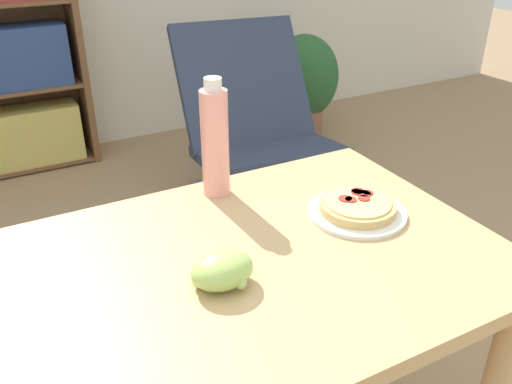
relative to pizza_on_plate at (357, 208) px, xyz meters
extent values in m
cube|color=tan|center=(-0.45, -0.04, -0.03)|extent=(1.32, 0.70, 0.03)
cylinder|color=tan|center=(0.15, 0.25, -0.41)|extent=(0.06, 0.06, 0.73)
cylinder|color=white|center=(0.00, 0.00, -0.01)|extent=(0.22, 0.22, 0.01)
cylinder|color=#DBB26B|center=(0.00, 0.00, 0.01)|extent=(0.17, 0.17, 0.02)
cylinder|color=#EACC7A|center=(0.00, 0.00, 0.02)|extent=(0.15, 0.15, 0.00)
cylinder|color=#A83328|center=(0.02, 0.00, 0.02)|extent=(0.03, 0.03, 0.00)
cylinder|color=#A83328|center=(0.03, 0.02, 0.02)|extent=(0.03, 0.03, 0.00)
cylinder|color=#A83328|center=(-0.02, 0.02, 0.02)|extent=(0.03, 0.03, 0.00)
cylinder|color=#A83328|center=(0.04, 0.02, 0.02)|extent=(0.03, 0.03, 0.00)
cylinder|color=#A83328|center=(0.02, 0.03, 0.02)|extent=(0.03, 0.03, 0.00)
cylinder|color=#A83328|center=(-0.01, 0.01, 0.02)|extent=(0.03, 0.03, 0.00)
cylinder|color=#A83328|center=(0.03, 0.03, 0.02)|extent=(0.03, 0.03, 0.00)
ellipsoid|color=#A8CC66|center=(-0.37, -0.09, 0.02)|extent=(0.12, 0.09, 0.07)
sphere|color=#A8CC66|center=(-0.35, -0.08, 0.00)|extent=(0.02, 0.02, 0.02)
sphere|color=#A8CC66|center=(-0.38, -0.05, 0.03)|extent=(0.02, 0.02, 0.02)
sphere|color=#A8CC66|center=(-0.41, -0.08, 0.00)|extent=(0.03, 0.03, 0.03)
sphere|color=#A8CC66|center=(-0.40, -0.11, 0.00)|extent=(0.02, 0.02, 0.02)
sphere|color=#A8CC66|center=(-0.35, -0.12, 0.01)|extent=(0.02, 0.02, 0.02)
sphere|color=#A8CC66|center=(-0.38, -0.10, 0.02)|extent=(0.03, 0.03, 0.03)
sphere|color=#A8CC66|center=(-0.37, -0.10, 0.03)|extent=(0.03, 0.03, 0.03)
sphere|color=#A8CC66|center=(-0.41, -0.05, 0.01)|extent=(0.02, 0.02, 0.02)
sphere|color=#A8CC66|center=(-0.36, -0.10, 0.03)|extent=(0.02, 0.02, 0.02)
cylinder|color=pink|center=(-0.23, 0.24, 0.11)|extent=(0.06, 0.06, 0.25)
cylinder|color=white|center=(-0.23, 0.24, 0.25)|extent=(0.04, 0.04, 0.03)
cube|color=slate|center=(0.43, 1.26, -0.73)|extent=(0.64, 0.62, 0.10)
cube|color=#2D384C|center=(0.43, 1.18, -0.42)|extent=(0.68, 0.57, 0.14)
cube|color=#2D384C|center=(0.46, 1.48, -0.17)|extent=(0.67, 0.48, 0.55)
cube|color=brown|center=(-0.14, 2.39, -0.08)|extent=(0.04, 0.29, 1.40)
cube|color=brown|center=(-0.48, 2.53, -0.08)|extent=(0.71, 0.01, 1.40)
cube|color=brown|center=(-0.48, 2.39, -0.76)|extent=(0.64, 0.28, 0.02)
cube|color=#CCBC5B|center=(-0.48, 2.37, -0.58)|extent=(0.56, 0.20, 0.33)
cube|color=brown|center=(-0.48, 2.39, -0.30)|extent=(0.64, 0.28, 0.02)
cube|color=navy|center=(-0.48, 2.37, -0.13)|extent=(0.56, 0.20, 0.33)
cube|color=brown|center=(-0.48, 2.39, 0.15)|extent=(0.64, 0.28, 0.02)
cylinder|color=#8E5B42|center=(1.19, 2.06, -0.68)|extent=(0.28, 0.28, 0.19)
ellipsoid|color=#285B2D|center=(1.19, 2.06, -0.39)|extent=(0.48, 0.41, 0.55)
camera|label=1|loc=(-0.69, -0.82, 0.60)|focal=38.00mm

